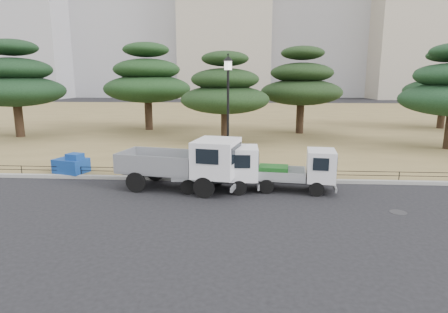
# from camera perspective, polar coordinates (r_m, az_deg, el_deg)

# --- Properties ---
(ground) EXTENTS (220.00, 220.00, 0.00)m
(ground) POSITION_cam_1_polar(r_m,az_deg,el_deg) (15.13, -0.51, -6.38)
(ground) COLOR black
(lawn) EXTENTS (120.00, 56.00, 0.15)m
(lawn) POSITION_cam_1_polar(r_m,az_deg,el_deg) (45.18, 2.44, 5.87)
(lawn) COLOR olive
(lawn) RESTS_ON ground
(curb) EXTENTS (120.00, 0.25, 0.16)m
(curb) POSITION_cam_1_polar(r_m,az_deg,el_deg) (17.59, 0.13, -3.49)
(curb) COLOR gray
(curb) RESTS_ON ground
(truck_large) EXTENTS (5.41, 2.94, 2.24)m
(truck_large) POSITION_cam_1_polar(r_m,az_deg,el_deg) (16.09, -5.83, -0.74)
(truck_large) COLOR black
(truck_large) RESTS_ON ground
(truck_kei_front) EXTENTS (3.61, 1.62, 1.90)m
(truck_kei_front) POSITION_cam_1_polar(r_m,az_deg,el_deg) (15.98, -0.16, -1.86)
(truck_kei_front) COLOR black
(truck_kei_front) RESTS_ON ground
(truck_kei_rear) EXTENTS (3.59, 1.85, 1.80)m
(truck_kei_rear) POSITION_cam_1_polar(r_m,az_deg,el_deg) (16.20, 11.49, -2.08)
(truck_kei_rear) COLOR black
(truck_kei_rear) RESTS_ON ground
(street_lamp) EXTENTS (0.50, 0.50, 5.57)m
(street_lamp) POSITION_cam_1_polar(r_m,az_deg,el_deg) (17.28, 0.62, 9.13)
(street_lamp) COLOR black
(street_lamp) RESTS_ON lawn
(pipe_fence) EXTENTS (38.00, 0.04, 0.40)m
(pipe_fence) POSITION_cam_1_polar(r_m,az_deg,el_deg) (17.64, 0.16, -2.24)
(pipe_fence) COLOR black
(pipe_fence) RESTS_ON lawn
(tarp_pile) EXTENTS (1.74, 1.48, 0.99)m
(tarp_pile) POSITION_cam_1_polar(r_m,az_deg,el_deg) (19.96, -22.21, -1.17)
(tarp_pile) COLOR navy
(tarp_pile) RESTS_ON lawn
(manhole) EXTENTS (0.60, 0.60, 0.01)m
(manhole) POSITION_cam_1_polar(r_m,az_deg,el_deg) (14.96, 25.02, -7.71)
(manhole) COLOR #2D2D30
(manhole) RESTS_ON ground
(pine_west_far) EXTENTS (7.46, 7.46, 7.54)m
(pine_west_far) POSITION_cam_1_polar(r_m,az_deg,el_deg) (33.90, -29.29, 9.95)
(pine_west_far) COLOR black
(pine_west_far) RESTS_ON lawn
(pine_west_near) EXTENTS (7.71, 7.71, 7.71)m
(pine_west_near) POSITION_cam_1_polar(r_m,az_deg,el_deg) (34.68, -11.62, 11.34)
(pine_west_near) COLOR black
(pine_west_near) RESTS_ON lawn
(pine_center_left) EXTENTS (6.37, 6.37, 6.48)m
(pine_center_left) POSITION_cam_1_polar(r_m,az_deg,el_deg) (27.08, 0.15, 10.04)
(pine_center_left) COLOR black
(pine_center_left) RESTS_ON lawn
(pine_center_right) EXTENTS (6.78, 6.78, 7.20)m
(pine_center_right) POSITION_cam_1_polar(r_m,az_deg,el_deg) (32.35, 11.71, 10.84)
(pine_center_right) COLOR black
(pine_center_right) RESTS_ON lawn
(pine_east_far) EXTENTS (7.19, 7.19, 7.22)m
(pine_east_far) POSITION_cam_1_polar(r_m,az_deg,el_deg) (40.41, 30.65, 9.60)
(pine_east_far) COLOR black
(pine_east_far) RESTS_ON lawn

